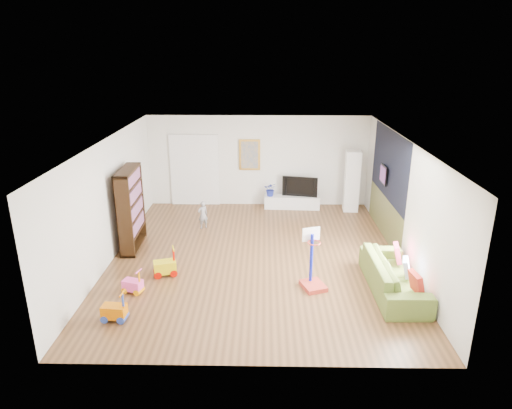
{
  "coord_description": "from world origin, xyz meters",
  "views": [
    {
      "loc": [
        0.19,
        -9.47,
        4.59
      ],
      "look_at": [
        0.0,
        0.4,
        1.15
      ],
      "focal_mm": 32.0,
      "sensor_mm": 36.0,
      "label": 1
    }
  ],
  "objects_px": {
    "media_console": "(292,202)",
    "sofa": "(394,276)",
    "bookshelf": "(131,209)",
    "basketball_hoop": "(314,260)"
  },
  "relations": [
    {
      "from": "sofa",
      "to": "basketball_hoop",
      "type": "relative_size",
      "value": 1.82
    },
    {
      "from": "media_console",
      "to": "sofa",
      "type": "bearing_deg",
      "value": -67.8
    },
    {
      "from": "media_console",
      "to": "sofa",
      "type": "relative_size",
      "value": 0.72
    },
    {
      "from": "basketball_hoop",
      "to": "sofa",
      "type": "bearing_deg",
      "value": -22.12
    },
    {
      "from": "bookshelf",
      "to": "basketball_hoop",
      "type": "relative_size",
      "value": 1.56
    },
    {
      "from": "sofa",
      "to": "basketball_hoop",
      "type": "xyz_separation_m",
      "value": [
        -1.56,
        0.07,
        0.29
      ]
    },
    {
      "from": "media_console",
      "to": "bookshelf",
      "type": "xyz_separation_m",
      "value": [
        -3.97,
        -2.86,
        0.78
      ]
    },
    {
      "from": "bookshelf",
      "to": "basketball_hoop",
      "type": "distance_m",
      "value": 4.57
    },
    {
      "from": "bookshelf",
      "to": "basketball_hoop",
      "type": "bearing_deg",
      "value": -27.17
    },
    {
      "from": "bookshelf",
      "to": "basketball_hoop",
      "type": "xyz_separation_m",
      "value": [
        4.13,
        -1.92,
        -0.35
      ]
    }
  ]
}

